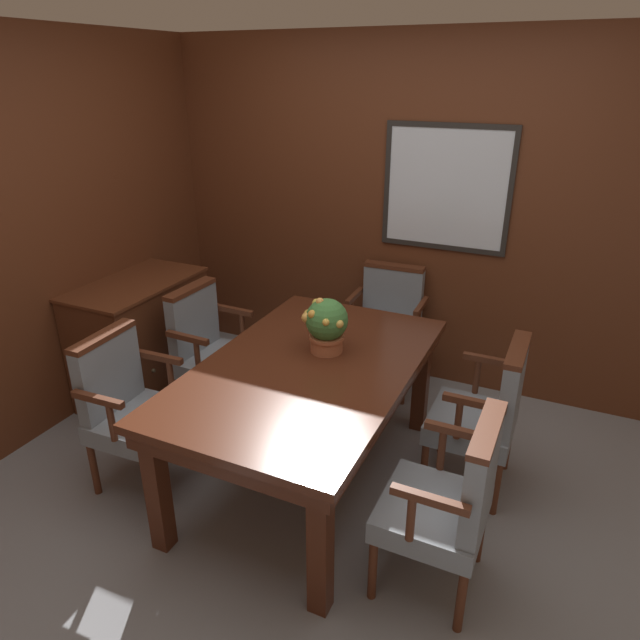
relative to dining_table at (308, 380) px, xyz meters
name	(u,v)px	position (x,y,z in m)	size (l,w,h in m)	color
ground_plane	(301,505)	(0.06, -0.23, -0.65)	(14.00, 14.00, 0.00)	gray
wall_back	(409,217)	(0.07, 1.51, 0.57)	(7.20, 0.08, 2.45)	#5B2D19
wall_left	(14,248)	(-1.81, -0.23, 0.57)	(0.06, 7.20, 2.45)	#5B2D19
dining_table	(308,380)	(0.00, 0.00, 0.00)	(1.07, 1.75, 0.75)	#4C2314
chair_left_far	(209,347)	(-0.92, 0.37, -0.16)	(0.47, 0.54, 0.90)	#562B19
chair_right_far	(486,410)	(0.90, 0.37, -0.16)	(0.46, 0.53, 0.90)	#562B19
chair_head_far	(387,322)	(0.03, 1.26, -0.16)	(0.54, 0.47, 0.90)	#562B19
chair_right_near	(450,499)	(0.88, -0.41, -0.16)	(0.46, 0.53, 0.90)	#562B19
chair_left_near	(130,404)	(-0.91, -0.41, -0.16)	(0.47, 0.54, 0.90)	#562B19
potted_plant	(326,324)	(0.02, 0.19, 0.26)	(0.26, 0.24, 0.32)	#B2603D
sideboard_cabinet	(142,338)	(-1.52, 0.39, -0.23)	(0.55, 0.96, 0.85)	#512816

